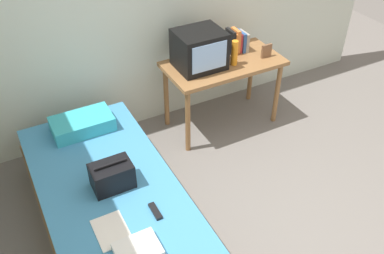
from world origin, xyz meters
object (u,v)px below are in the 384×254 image
(tv, at_px, (199,50))
(folded_towel, at_px, (138,250))
(picture_frame, at_px, (267,51))
(book_row, at_px, (237,41))
(magazine, at_px, (111,231))
(remote_dark, at_px, (155,211))
(water_bottle, at_px, (235,53))
(handbag, at_px, (112,176))
(bed, at_px, (111,206))
(pillow, at_px, (82,124))
(desk, at_px, (223,70))

(tv, relative_size, folded_towel, 1.57)
(picture_frame, bearing_deg, book_row, 128.55)
(magazine, distance_m, remote_dark, 0.32)
(water_bottle, height_order, book_row, same)
(book_row, height_order, remote_dark, book_row)
(magazine, bearing_deg, book_row, 36.78)
(handbag, height_order, remote_dark, handbag)
(bed, relative_size, water_bottle, 8.09)
(book_row, xyz_separation_m, pillow, (-1.69, -0.22, -0.29))
(water_bottle, height_order, remote_dark, water_bottle)
(desk, relative_size, water_bottle, 4.69)
(bed, distance_m, handbag, 0.35)
(desk, relative_size, pillow, 2.26)
(picture_frame, relative_size, handbag, 0.45)
(water_bottle, bearing_deg, book_row, 52.95)
(picture_frame, height_order, pillow, picture_frame)
(magazine, xyz_separation_m, folded_towel, (0.09, -0.24, 0.02))
(tv, distance_m, remote_dark, 1.68)
(handbag, bearing_deg, pillow, 90.32)
(remote_dark, bearing_deg, tv, 50.72)
(book_row, distance_m, magazine, 2.32)
(tv, bearing_deg, magazine, -136.78)
(handbag, bearing_deg, bed, 132.16)
(bed, xyz_separation_m, remote_dark, (0.21, -0.42, 0.26))
(water_bottle, bearing_deg, magazine, -145.39)
(handbag, bearing_deg, book_row, 30.22)
(handbag, height_order, magazine, handbag)
(tv, height_order, handbag, tv)
(bed, distance_m, magazine, 0.52)
(water_bottle, relative_size, pillow, 0.48)
(tv, xyz_separation_m, picture_frame, (0.68, -0.14, -0.11))
(desk, distance_m, water_bottle, 0.24)
(picture_frame, relative_size, magazine, 0.47)
(bed, height_order, pillow, pillow)
(book_row, relative_size, remote_dark, 1.58)
(water_bottle, distance_m, folded_towel, 2.14)
(desk, height_order, picture_frame, picture_frame)
(book_row, distance_m, remote_dark, 2.06)
(bed, bearing_deg, pillow, 87.35)
(bed, relative_size, picture_frame, 14.75)
(tv, xyz_separation_m, folded_towel, (-1.26, -1.52, -0.40))
(water_bottle, height_order, handbag, water_bottle)
(bed, xyz_separation_m, book_row, (1.72, 0.94, 0.60))
(water_bottle, distance_m, magazine, 2.06)
(pillow, bearing_deg, magazine, -97.38)
(remote_dark, bearing_deg, bed, 116.15)
(tv, relative_size, remote_dark, 2.82)
(book_row, relative_size, picture_frame, 1.82)
(desk, relative_size, magazine, 4.00)
(bed, bearing_deg, remote_dark, -63.85)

